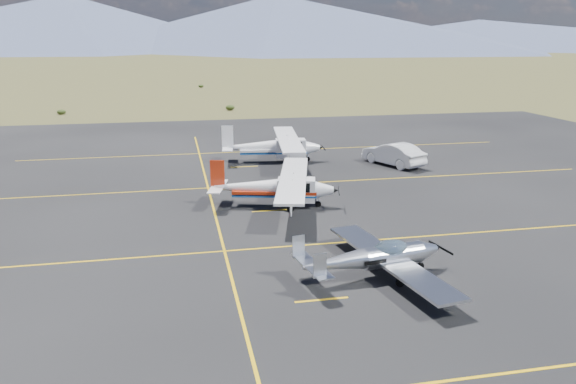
{
  "coord_description": "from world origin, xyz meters",
  "views": [
    {
      "loc": [
        -7.91,
        -21.39,
        9.2
      ],
      "look_at": [
        -2.41,
        5.45,
        1.6
      ],
      "focal_mm": 35.0,
      "sensor_mm": 36.0,
      "label": 1
    }
  ],
  "objects_px": {
    "aircraft_cessna": "(275,187)",
    "aircraft_plain": "(273,146)",
    "aircraft_low_wing": "(377,257)",
    "sedan": "(393,154)"
  },
  "relations": [
    {
      "from": "aircraft_low_wing",
      "to": "aircraft_plain",
      "type": "height_order",
      "value": "aircraft_plain"
    },
    {
      "from": "aircraft_low_wing",
      "to": "aircraft_plain",
      "type": "relative_size",
      "value": 0.74
    },
    {
      "from": "aircraft_cessna",
      "to": "sedan",
      "type": "relative_size",
      "value": 2.04
    },
    {
      "from": "aircraft_cessna",
      "to": "aircraft_plain",
      "type": "relative_size",
      "value": 0.93
    },
    {
      "from": "aircraft_cessna",
      "to": "aircraft_low_wing",
      "type": "bearing_deg",
      "value": -63.64
    },
    {
      "from": "aircraft_plain",
      "to": "sedan",
      "type": "xyz_separation_m",
      "value": [
        8.5,
        -2.82,
        -0.41
      ]
    },
    {
      "from": "aircraft_low_wing",
      "to": "aircraft_plain",
      "type": "bearing_deg",
      "value": 80.97
    },
    {
      "from": "aircraft_plain",
      "to": "aircraft_cessna",
      "type": "bearing_deg",
      "value": -92.77
    },
    {
      "from": "aircraft_cessna",
      "to": "aircraft_plain",
      "type": "xyz_separation_m",
      "value": [
        1.96,
        11.41,
        0.09
      ]
    },
    {
      "from": "aircraft_cessna",
      "to": "sedan",
      "type": "bearing_deg",
      "value": 53.63
    }
  ]
}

